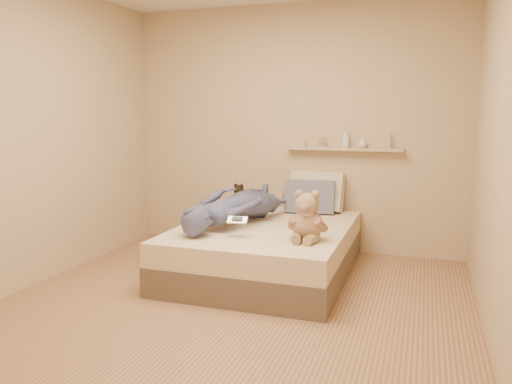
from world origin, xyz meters
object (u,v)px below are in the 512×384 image
(bed, at_px, (266,249))
(game_console, at_px, (237,220))
(pillow_grey, at_px, (310,197))
(person, at_px, (236,205))
(dark_plush, at_px, (239,197))
(pillow_cream, at_px, (317,192))
(teddy_bear, at_px, (307,220))
(wall_shelf, at_px, (343,149))

(bed, distance_m, game_console, 0.63)
(game_console, distance_m, pillow_grey, 1.24)
(bed, bearing_deg, person, -177.81)
(game_console, distance_m, person, 0.53)
(dark_plush, relative_size, pillow_grey, 0.52)
(pillow_grey, bearing_deg, pillow_cream, 73.00)
(dark_plush, height_order, pillow_grey, pillow_grey)
(bed, xyz_separation_m, teddy_bear, (0.48, -0.42, 0.40))
(game_console, bearing_deg, person, 111.88)
(bed, height_order, person, person)
(bed, bearing_deg, dark_plush, 125.74)
(dark_plush, bearing_deg, bed, -54.26)
(wall_shelf, bearing_deg, bed, -121.18)
(dark_plush, xyz_separation_m, person, (0.27, -0.78, 0.06))
(teddy_bear, relative_size, pillow_grey, 0.83)
(bed, height_order, pillow_cream, pillow_cream)
(wall_shelf, bearing_deg, game_console, -114.21)
(teddy_bear, height_order, dark_plush, teddy_bear)
(game_console, distance_m, teddy_bear, 0.57)
(bed, height_order, wall_shelf, wall_shelf)
(pillow_grey, bearing_deg, wall_shelf, 36.38)
(dark_plush, height_order, pillow_cream, pillow_cream)
(bed, relative_size, pillow_grey, 3.80)
(person, bearing_deg, game_console, 125.58)
(teddy_bear, height_order, wall_shelf, wall_shelf)
(game_console, relative_size, teddy_bear, 0.41)
(pillow_cream, distance_m, wall_shelf, 0.52)
(bed, relative_size, game_console, 11.05)
(pillow_cream, distance_m, person, 1.02)
(person, bearing_deg, pillow_cream, -110.88)
(bed, bearing_deg, wall_shelf, 58.82)
(pillow_cream, bearing_deg, person, -124.58)
(pillow_grey, height_order, wall_shelf, wall_shelf)
(game_console, height_order, pillow_grey, pillow_grey)
(person, bearing_deg, wall_shelf, -118.50)
(teddy_bear, bearing_deg, dark_plush, 130.94)
(game_console, relative_size, pillow_cream, 0.31)
(bed, bearing_deg, game_console, -99.64)
(pillow_cream, xyz_separation_m, wall_shelf, (0.25, 0.08, 0.45))
(game_console, distance_m, dark_plush, 1.35)
(game_console, relative_size, pillow_grey, 0.34)
(teddy_bear, distance_m, pillow_grey, 1.14)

